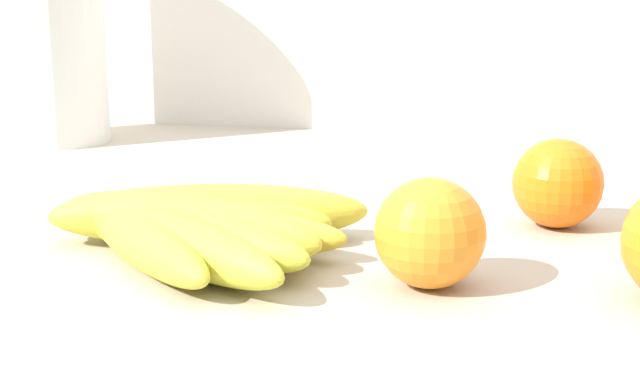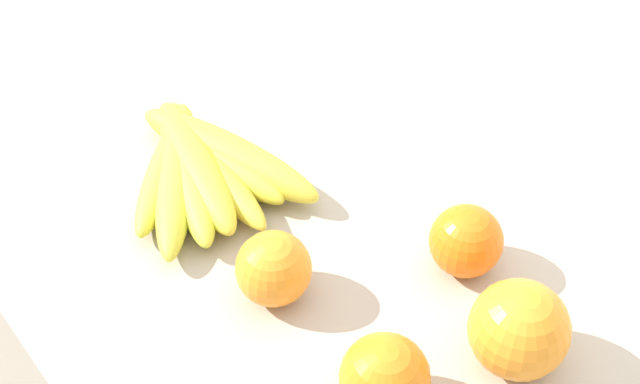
# 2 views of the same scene
# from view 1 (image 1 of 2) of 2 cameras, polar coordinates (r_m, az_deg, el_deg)

# --- Properties ---
(wall_back) EXTENTS (2.31, 0.06, 1.30)m
(wall_back) POSITION_cam_1_polar(r_m,az_deg,el_deg) (1.18, 1.24, -10.13)
(wall_back) COLOR silver
(wall_back) RESTS_ON ground
(banana_bunch) EXTENTS (0.22, 0.18, 0.04)m
(banana_bunch) POSITION_cam_1_polar(r_m,az_deg,el_deg) (0.60, -8.33, -2.19)
(banana_bunch) COLOR gold
(banana_bunch) RESTS_ON counter
(orange_back_right) EXTENTS (0.06, 0.06, 0.06)m
(orange_back_right) POSITION_cam_1_polar(r_m,az_deg,el_deg) (0.53, 6.83, -2.54)
(orange_back_right) COLOR orange
(orange_back_right) RESTS_ON counter
(orange_back_left) EXTENTS (0.06, 0.06, 0.06)m
(orange_back_left) POSITION_cam_1_polar(r_m,az_deg,el_deg) (0.67, 14.52, 0.53)
(orange_back_left) COLOR orange
(orange_back_left) RESTS_ON counter
(paper_towel_roll) EXTENTS (0.13, 0.13, 0.29)m
(paper_towel_roll) POSITION_cam_1_polar(r_m,az_deg,el_deg) (1.02, -16.78, 10.22)
(paper_towel_roll) COLOR white
(paper_towel_roll) RESTS_ON counter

